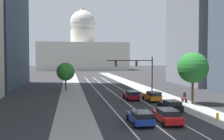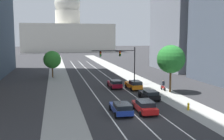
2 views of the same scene
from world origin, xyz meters
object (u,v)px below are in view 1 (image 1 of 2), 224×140
at_px(traffic_signal_mast, 138,68).
at_px(car_crimson, 131,95).
at_px(car_blue, 140,117).
at_px(car_black, 171,105).
at_px(car_orange, 152,96).
at_px(street_tree_near_right, 193,68).
at_px(cyclist, 184,97).
at_px(fire_hydrant, 218,117).
at_px(capitol_building, 83,51).
at_px(street_tree_mid_left, 66,72).
at_px(car_red, 167,115).

bearing_deg(traffic_signal_mast, car_crimson, -121.50).
bearing_deg(car_blue, car_black, -41.80).
bearing_deg(car_crimson, car_orange, -124.45).
bearing_deg(street_tree_near_right, cyclist, 110.14).
distance_m(car_orange, cyclist, 4.82).
distance_m(fire_hydrant, cyclist, 11.94).
bearing_deg(street_tree_near_right, car_orange, 147.25).
height_order(capitol_building, car_orange, capitol_building).
height_order(cyclist, street_tree_mid_left, street_tree_mid_left).
relative_size(car_red, fire_hydrant, 5.33).
bearing_deg(cyclist, car_black, 137.15).
bearing_deg(street_tree_near_right, car_black, -141.13).
xyz_separation_m(car_orange, traffic_signal_mast, (-0.84, 5.26, 4.11)).
bearing_deg(car_black, car_blue, 136.88).
xyz_separation_m(cyclist, street_tree_mid_left, (-17.95, 18.54, 3.06)).
distance_m(capitol_building, fire_hydrant, 138.50).
height_order(car_red, street_tree_mid_left, street_tree_mid_left).
height_order(traffic_signal_mast, cyclist, traffic_signal_mast).
distance_m(traffic_signal_mast, street_tree_near_right, 10.33).
height_order(traffic_signal_mast, fire_hydrant, traffic_signal_mast).
height_order(street_tree_near_right, street_tree_mid_left, street_tree_near_right).
relative_size(car_red, traffic_signal_mast, 0.59).
distance_m(car_red, fire_hydrant, 5.50).
distance_m(car_crimson, traffic_signal_mast, 5.67).
xyz_separation_m(traffic_signal_mast, cyclist, (5.32, -7.00, -4.08)).
xyz_separation_m(car_crimson, traffic_signal_mast, (2.02, 3.29, 4.15)).
distance_m(street_tree_near_right, street_tree_mid_left, 27.30).
xyz_separation_m(car_crimson, car_orange, (2.85, -1.97, 0.05)).
distance_m(car_crimson, fire_hydrant, 16.44).
distance_m(car_crimson, street_tree_near_right, 10.48).
distance_m(cyclist, street_tree_near_right, 4.73).
bearing_deg(capitol_building, street_tree_near_right, -85.83).
relative_size(car_blue, street_tree_mid_left, 0.78).
height_order(car_black, cyclist, cyclist).
bearing_deg(car_blue, fire_hydrant, -89.61).
height_order(capitol_building, fire_hydrant, capitol_building).
xyz_separation_m(car_crimson, car_black, (2.84, -9.27, -0.06)).
distance_m(capitol_building, car_black, 132.17).
bearing_deg(street_tree_mid_left, car_black, -60.84).
bearing_deg(street_tree_near_right, street_tree_mid_left, 132.71).
height_order(car_red, cyclist, cyclist).
distance_m(car_red, cyclist, 13.71).
bearing_deg(fire_hydrant, car_red, 177.84).
xyz_separation_m(car_red, cyclist, (7.34, 11.58, 0.07)).
height_order(car_black, street_tree_mid_left, street_tree_mid_left).
height_order(car_crimson, car_blue, car_crimson).
bearing_deg(car_orange, car_black, 177.74).
bearing_deg(capitol_building, car_red, -89.41).
xyz_separation_m(car_red, street_tree_near_right, (7.89, 10.09, 4.53)).
relative_size(traffic_signal_mast, fire_hydrant, 9.04).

